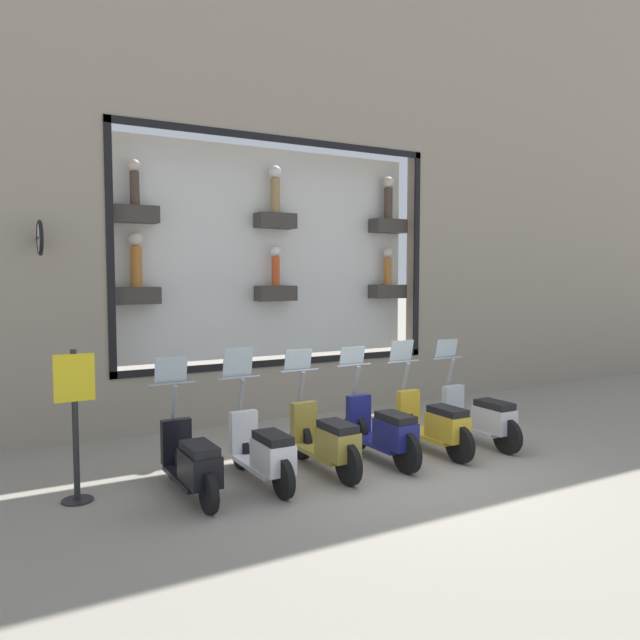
# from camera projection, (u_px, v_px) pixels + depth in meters

# --- Properties ---
(ground_plane) EXTENTS (120.00, 120.00, 0.00)m
(ground_plane) POSITION_uv_depth(u_px,v_px,m) (393.00, 467.00, 8.58)
(ground_plane) COLOR gray
(building_facade) EXTENTS (1.18, 36.00, 10.27)m
(building_facade) POSITION_uv_depth(u_px,v_px,m) (278.00, 130.00, 11.32)
(building_facade) COLOR gray
(building_facade) RESTS_ON ground_plane
(scooter_silver_0) EXTENTS (1.80, 0.61, 1.58)m
(scooter_silver_0) POSITION_uv_depth(u_px,v_px,m) (481.00, 417.00, 9.63)
(scooter_silver_0) COLOR black
(scooter_silver_0) RESTS_ON ground_plane
(scooter_yellow_1) EXTENTS (1.81, 0.60, 1.61)m
(scooter_yellow_1) POSITION_uv_depth(u_px,v_px,m) (435.00, 424.00, 9.18)
(scooter_yellow_1) COLOR black
(scooter_yellow_1) RESTS_ON ground_plane
(scooter_navy_2) EXTENTS (1.81, 0.61, 1.56)m
(scooter_navy_2) POSITION_uv_depth(u_px,v_px,m) (383.00, 432.00, 8.73)
(scooter_navy_2) COLOR black
(scooter_navy_2) RESTS_ON ground_plane
(scooter_olive_3) EXTENTS (1.81, 0.60, 1.58)m
(scooter_olive_3) POSITION_uv_depth(u_px,v_px,m) (327.00, 441.00, 8.27)
(scooter_olive_3) COLOR black
(scooter_olive_3) RESTS_ON ground_plane
(scooter_white_4) EXTENTS (1.80, 0.61, 1.66)m
(scooter_white_4) POSITION_uv_depth(u_px,v_px,m) (263.00, 451.00, 7.82)
(scooter_white_4) COLOR black
(scooter_white_4) RESTS_ON ground_plane
(scooter_black_5) EXTENTS (1.79, 0.61, 1.60)m
(scooter_black_5) POSITION_uv_depth(u_px,v_px,m) (192.00, 463.00, 7.36)
(scooter_black_5) COLOR black
(scooter_black_5) RESTS_ON ground_plane
(shop_sign_post) EXTENTS (0.36, 0.45, 1.79)m
(shop_sign_post) POSITION_uv_depth(u_px,v_px,m) (75.00, 420.00, 7.19)
(shop_sign_post) COLOR #232326
(shop_sign_post) RESTS_ON ground_plane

